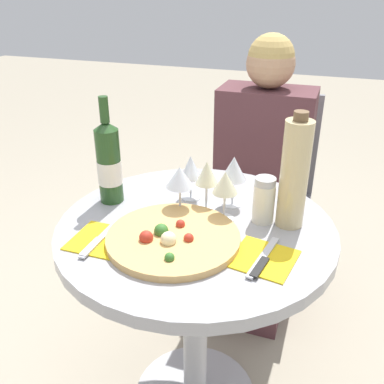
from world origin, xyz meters
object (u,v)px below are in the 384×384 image
(wine_bottle, at_px, (109,163))
(dining_table, at_px, (196,270))
(tall_carafe, at_px, (294,174))
(pizza_large, at_px, (173,238))
(chair_behind_diner, at_px, (262,199))
(seated_diner, at_px, (257,196))

(wine_bottle, bearing_deg, dining_table, -9.59)
(wine_bottle, relative_size, tall_carafe, 1.01)
(pizza_large, height_order, wine_bottle, wine_bottle)
(chair_behind_diner, height_order, wine_bottle, wine_bottle)
(tall_carafe, bearing_deg, wine_bottle, -176.14)
(seated_diner, xyz_separation_m, pizza_large, (-0.09, -0.73, 0.21))
(dining_table, xyz_separation_m, tall_carafe, (0.25, 0.09, 0.32))
(wine_bottle, height_order, tall_carafe, wine_bottle)
(dining_table, distance_m, pizza_large, 0.21)
(pizza_large, xyz_separation_m, tall_carafe, (0.28, 0.19, 0.14))
(wine_bottle, bearing_deg, tall_carafe, 3.86)
(chair_behind_diner, bearing_deg, dining_table, 85.25)
(dining_table, bearing_deg, chair_behind_diner, 85.25)
(pizza_large, distance_m, wine_bottle, 0.33)
(seated_diner, bearing_deg, pizza_large, 82.82)
(pizza_large, relative_size, tall_carafe, 1.09)
(pizza_large, distance_m, tall_carafe, 0.37)
(dining_table, bearing_deg, wine_bottle, 170.41)
(chair_behind_diner, relative_size, tall_carafe, 2.78)
(dining_table, xyz_separation_m, chair_behind_diner, (0.06, 0.77, -0.13))
(dining_table, bearing_deg, seated_diner, 84.12)
(seated_diner, bearing_deg, chair_behind_diner, -90.00)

